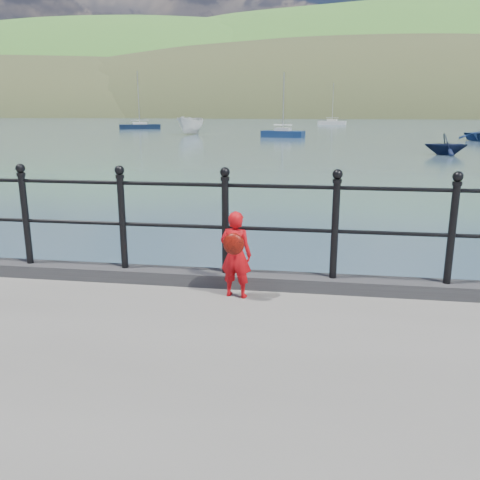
% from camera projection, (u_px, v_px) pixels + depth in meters
% --- Properties ---
extents(ground, '(600.00, 600.00, 0.00)m').
position_uv_depth(ground, '(181.00, 354.00, 6.30)').
color(ground, '#2D4251').
rests_on(ground, ground).
extents(kerb, '(60.00, 0.30, 0.15)m').
position_uv_depth(kerb, '(175.00, 276.00, 5.88)').
color(kerb, '#28282B').
rests_on(kerb, quay).
extents(railing, '(18.11, 0.11, 1.20)m').
position_uv_depth(railing, '(173.00, 213.00, 5.70)').
color(railing, black).
rests_on(railing, kerb).
extents(far_shore, '(830.00, 200.00, 156.00)m').
position_uv_depth(far_shore, '(399.00, 166.00, 235.31)').
color(far_shore, '#333A21').
rests_on(far_shore, ground).
extents(child, '(0.37, 0.32, 0.93)m').
position_uv_depth(child, '(236.00, 254.00, 5.33)').
color(child, red).
rests_on(child, quay).
extents(launch_white, '(2.93, 5.73, 2.11)m').
position_uv_depth(launch_white, '(191.00, 125.00, 59.37)').
color(launch_white, silver).
rests_on(launch_white, ground).
extents(launch_navy, '(2.67, 2.31, 1.40)m').
position_uv_depth(launch_navy, '(446.00, 144.00, 33.22)').
color(launch_navy, '#0E1632').
rests_on(launch_navy, ground).
extents(sailboat_deep, '(5.37, 2.60, 7.78)m').
position_uv_depth(sailboat_deep, '(332.00, 123.00, 95.96)').
color(sailboat_deep, beige).
rests_on(sailboat_deep, ground).
extents(sailboat_port, '(4.74, 2.60, 6.77)m').
position_uv_depth(sailboat_port, '(283.00, 134.00, 53.65)').
color(sailboat_port, navy).
rests_on(sailboat_port, ground).
extents(sailboat_left, '(6.19, 4.20, 8.50)m').
position_uv_depth(sailboat_left, '(140.00, 127.00, 75.84)').
color(sailboat_left, black).
rests_on(sailboat_left, ground).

